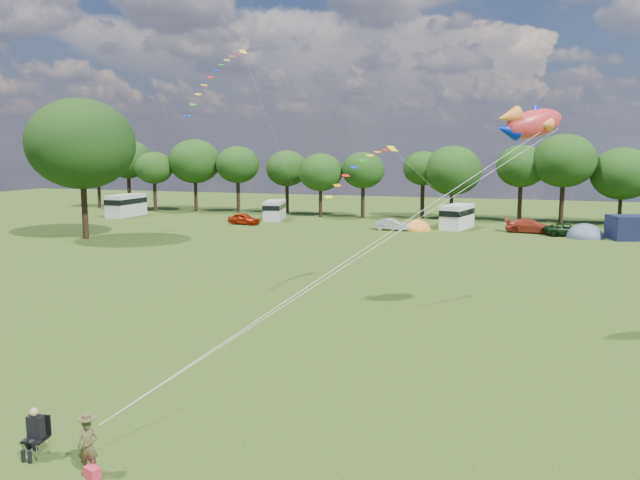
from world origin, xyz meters
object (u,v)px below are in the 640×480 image
(car_b, at_px, (391,225))
(tent_orange, at_px, (417,230))
(big_tree, at_px, (81,144))
(car_d, at_px, (567,230))
(car_c, at_px, (530,226))
(fish_kite, at_px, (529,124))
(kite_flyer, at_px, (88,446))
(camp_chair, at_px, (36,427))
(campervan_b, at_px, (275,210))
(campervan_a, at_px, (126,205))
(car_a, at_px, (244,219))
(campervan_c, at_px, (457,216))
(tent_greyblue, at_px, (585,237))

(car_b, distance_m, tent_orange, 2.83)
(big_tree, height_order, car_d, big_tree)
(car_c, xyz_separation_m, fish_kite, (-0.97, -37.13, 8.98))
(kite_flyer, relative_size, camp_chair, 1.06)
(campervan_b, height_order, fish_kite, fish_kite)
(car_c, relative_size, campervan_a, 0.82)
(car_b, relative_size, camp_chair, 2.41)
(car_a, bearing_deg, campervan_b, -6.40)
(car_a, height_order, kite_flyer, kite_flyer)
(car_b, height_order, fish_kite, fish_kite)
(fish_kite, bearing_deg, campervan_c, 62.52)
(tent_greyblue, bearing_deg, car_c, 159.13)
(tent_orange, bearing_deg, car_d, 1.20)
(tent_greyblue, bearing_deg, campervan_c, 165.60)
(campervan_b, distance_m, tent_orange, 18.61)
(campervan_a, distance_m, fish_kite, 62.03)
(car_b, distance_m, campervan_a, 35.29)
(campervan_a, distance_m, tent_greyblue, 54.26)
(campervan_b, relative_size, tent_greyblue, 1.29)
(big_tree, height_order, campervan_c, big_tree)
(car_a, height_order, car_c, car_c)
(tent_orange, height_order, kite_flyer, kite_flyer)
(big_tree, height_order, tent_greyblue, big_tree)
(big_tree, distance_m, tent_orange, 34.62)
(campervan_a, bearing_deg, big_tree, -154.49)
(car_a, relative_size, campervan_a, 0.68)
(campervan_c, bearing_deg, car_b, 132.55)
(big_tree, bearing_deg, car_b, 29.51)
(big_tree, bearing_deg, tent_orange, 28.36)
(car_a, relative_size, tent_orange, 1.23)
(campervan_c, distance_m, fish_kite, 39.85)
(campervan_a, relative_size, campervan_c, 1.02)
(car_c, height_order, fish_kite, fish_kite)
(big_tree, relative_size, campervan_c, 2.36)
(car_c, bearing_deg, campervan_c, 86.52)
(car_c, relative_size, campervan_b, 0.92)
(campervan_c, distance_m, kite_flyer, 55.63)
(car_b, distance_m, car_c, 14.17)
(big_tree, height_order, car_a, big_tree)
(car_a, distance_m, campervan_a, 18.40)
(fish_kite, bearing_deg, camp_chair, -164.89)
(campervan_b, xyz_separation_m, kite_flyer, (17.50, -57.01, -0.52))
(campervan_a, relative_size, tent_orange, 1.81)
(car_b, height_order, kite_flyer, kite_flyer)
(car_c, bearing_deg, car_b, 105.61)
(campervan_b, relative_size, fish_kite, 1.50)
(car_a, height_order, tent_orange, car_a)
(tent_greyblue, bearing_deg, camp_chair, -110.06)
(kite_flyer, xyz_separation_m, fish_kite, (10.89, 17.03, 8.94))
(car_b, height_order, campervan_c, campervan_c)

